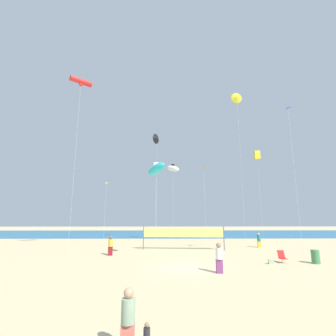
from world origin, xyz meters
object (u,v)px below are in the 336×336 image
kite_red_tube (81,82)px  kite_white_inflatable (173,169)px  folding_beach_chair (282,256)px  kite_orange_diamond (204,169)px  volleyball_net (183,234)px  kite_yellow_delta (237,98)px  kite_blue_diamond (288,110)px  mother_figure (128,318)px  kite_black_delta (157,139)px  beach_handbag (271,262)px  kite_yellow_diamond (106,185)px  kite_yellow_box (257,155)px  beachgoer_mustard_shirt (111,245)px  kite_cyan_inflatable (156,169)px  beachgoer_white_shirt (219,257)px  trash_barrel (315,257)px  beachgoer_teal_shirt (259,240)px

kite_red_tube → kite_white_inflatable: bearing=46.8°
folding_beach_chair → kite_orange_diamond: bearing=134.4°
volleyball_net → kite_yellow_delta: kite_yellow_delta is taller
kite_yellow_delta → kite_blue_diamond: size_ratio=1.70×
volleyball_net → kite_white_inflatable: size_ratio=0.78×
mother_figure → kite_black_delta: (-0.32, 28.40, 14.32)m
volleyball_net → kite_orange_diamond: kite_orange_diamond is taller
beach_handbag → kite_red_tube: kite_red_tube is taller
kite_yellow_diamond → kite_yellow_box: size_ratio=0.64×
beachgoer_mustard_shirt → kite_red_tube: kite_red_tube is taller
kite_cyan_inflatable → beachgoer_mustard_shirt: bearing=152.3°
folding_beach_chair → kite_yellow_box: size_ratio=0.07×
beach_handbag → kite_black_delta: kite_black_delta is taller
beachgoer_white_shirt → kite_white_inflatable: (-2.34, 18.01, 9.21)m
kite_yellow_delta → trash_barrel: bearing=-89.7°
kite_blue_diamond → volleyball_net: bearing=145.4°
beachgoer_teal_shirt → kite_yellow_box: (3.17, 6.71, 11.53)m
mother_figure → kite_yellow_box: (14.75, 27.54, 11.51)m
kite_black_delta → kite_yellow_delta: bearing=-3.2°
mother_figure → folding_beach_chair: bearing=71.6°
kite_white_inflatable → volleyball_net: bearing=-83.9°
trash_barrel → kite_red_tube: 26.87m
beachgoer_teal_shirt → beach_handbag: bearing=-134.2°
kite_yellow_diamond → trash_barrel: bearing=-38.8°
mother_figure → beachgoer_mustard_shirt: 16.14m
kite_yellow_box → kite_blue_diamond: kite_blue_diamond is taller
folding_beach_chair → kite_blue_diamond: (2.02, 0.72, 12.37)m
kite_orange_diamond → kite_black_delta: size_ratio=0.65×
kite_red_tube → beachgoer_mustard_shirt: bearing=-7.3°
kite_cyan_inflatable → kite_red_tube: size_ratio=0.46×
trash_barrel → kite_yellow_box: size_ratio=0.08×
beachgoer_teal_shirt → kite_yellow_diamond: size_ratio=0.19×
trash_barrel → kite_black_delta: 25.54m
beach_handbag → kite_white_inflatable: 19.44m
beachgoer_teal_shirt → kite_yellow_delta: 22.04m
volleyball_net → folding_beach_chair: bearing=-44.6°
folding_beach_chair → beach_handbag: bearing=-125.7°
kite_blue_diamond → kite_orange_diamond: bearing=112.2°
kite_yellow_diamond → kite_yellow_box: bearing=-0.9°
mother_figure → volleyball_net: size_ratio=0.19×
trash_barrel → kite_white_inflatable: bearing=124.3°
beach_handbag → kite_yellow_box: bearing=69.8°
kite_orange_diamond → kite_yellow_box: size_ratio=0.80×
beach_handbag → kite_cyan_inflatable: kite_cyan_inflatable is taller
beachgoer_teal_shirt → beachgoer_white_shirt: bearing=-148.8°
kite_white_inflatable → kite_blue_diamond: size_ratio=0.82×
volleyball_net → beach_handbag: (6.00, -7.48, -1.49)m
kite_yellow_delta → kite_blue_diamond: bearing=-91.0°
kite_yellow_diamond → kite_blue_diamond: kite_blue_diamond is taller
kite_black_delta → kite_blue_diamond: kite_black_delta is taller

